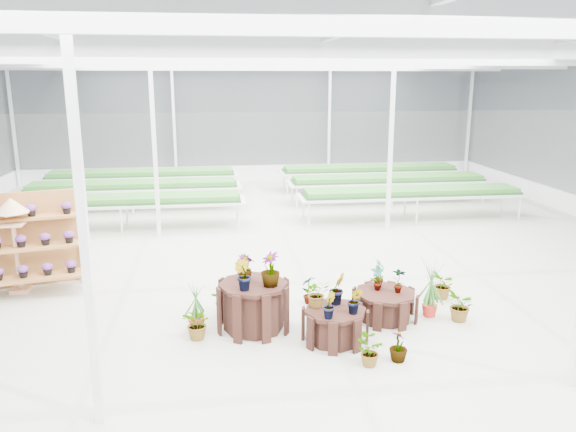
{
  "coord_description": "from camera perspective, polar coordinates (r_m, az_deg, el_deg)",
  "views": [
    {
      "loc": [
        -1.6,
        -10.07,
        3.91
      ],
      "look_at": [
        -0.16,
        0.52,
        1.3
      ],
      "focal_mm": 35.0,
      "sensor_mm": 36.0,
      "label": 1
    }
  ],
  "objects": [
    {
      "name": "nursery_plants",
      "position": [
        9.23,
        4.57,
        -8.16
      ],
      "size": [
        4.94,
        2.74,
        1.33
      ],
      "color": "#316D29",
      "rests_on": "ground"
    },
    {
      "name": "bird_table",
      "position": [
        11.55,
        -25.94,
        -2.74
      ],
      "size": [
        0.44,
        0.44,
        1.82
      ],
      "primitive_type": null,
      "rotation": [
        0.0,
        0.0,
        -0.02
      ],
      "color": "tan",
      "rests_on": "ground"
    },
    {
      "name": "shelf_rack",
      "position": [
        11.49,
        -24.4,
        -2.59
      ],
      "size": [
        1.9,
        1.28,
        1.85
      ],
      "primitive_type": null,
      "rotation": [
        0.0,
        0.0,
        0.22
      ],
      "color": "#9C6431",
      "rests_on": "ground"
    },
    {
      "name": "plinth_mid",
      "position": [
        8.75,
        4.8,
        -10.99
      ],
      "size": [
        1.21,
        1.21,
        0.52
      ],
      "primitive_type": "cylinder",
      "rotation": [
        0.0,
        0.0,
        -0.27
      ],
      "color": "#321812",
      "rests_on": "ground"
    },
    {
      "name": "nursery_benches",
      "position": [
        17.69,
        -2.38,
        2.33
      ],
      "size": [
        16.0,
        7.0,
        0.84
      ],
      "primitive_type": null,
      "color": "silver",
      "rests_on": "ground"
    },
    {
      "name": "steel_frame",
      "position": [
        10.33,
        1.29,
        4.48
      ],
      "size": [
        18.0,
        24.0,
        4.5
      ],
      "primitive_type": null,
      "color": "silver",
      "rests_on": "ground"
    },
    {
      "name": "plinth_low",
      "position": [
        9.62,
        9.78,
        -8.92
      ],
      "size": [
        1.3,
        1.3,
        0.48
      ],
      "primitive_type": "cylinder",
      "rotation": [
        0.0,
        0.0,
        0.27
      ],
      "color": "#321812",
      "rests_on": "ground"
    },
    {
      "name": "plinth_tall",
      "position": [
        9.08,
        -3.53,
        -9.11
      ],
      "size": [
        1.41,
        1.41,
        0.78
      ],
      "primitive_type": "cylinder",
      "rotation": [
        0.0,
        0.0,
        0.27
      ],
      "color": "#321812",
      "rests_on": "ground"
    },
    {
      "name": "greenhouse_shell",
      "position": [
        10.33,
        1.29,
        4.48
      ],
      "size": [
        18.0,
        24.0,
        4.5
      ],
      "primitive_type": null,
      "color": "white",
      "rests_on": "ground"
    },
    {
      "name": "ground_plane",
      "position": [
        10.92,
        1.22,
        -7.25
      ],
      "size": [
        24.0,
        24.0,
        0.0
      ],
      "primitive_type": "plane",
      "color": "gray",
      "rests_on": "ground"
    }
  ]
}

